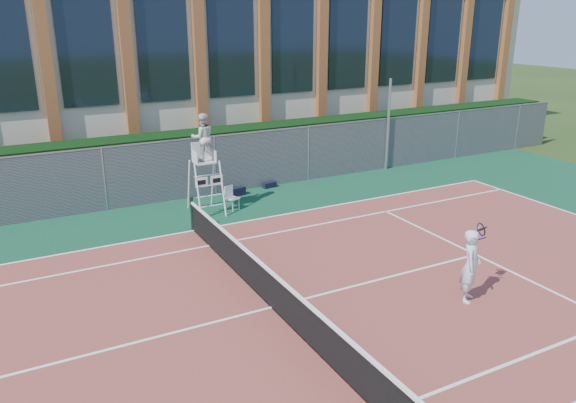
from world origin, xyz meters
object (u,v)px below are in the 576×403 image
steel_pole (388,125)px  tennis_player (471,266)px  plastic_chair (231,196)px  umpire_chair (203,140)px

steel_pole → tennis_player: (-5.61, -10.53, -1.04)m
steel_pole → plastic_chair: 8.36m
plastic_chair → tennis_player: tennis_player is taller
steel_pole → umpire_chair: size_ratio=1.14×
steel_pole → tennis_player: size_ratio=2.21×
steel_pole → plastic_chair: (-8.03, -1.79, -1.47)m
umpire_chair → tennis_player: bearing=-69.7°
steel_pole → plastic_chair: size_ratio=4.74×
plastic_chair → tennis_player: 9.08m
plastic_chair → tennis_player: bearing=-74.5°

